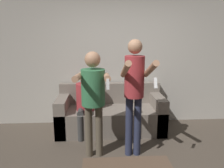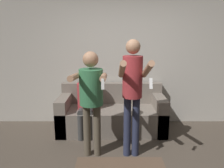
# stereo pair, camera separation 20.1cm
# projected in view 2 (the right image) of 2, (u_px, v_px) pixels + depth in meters

# --- Properties ---
(wall_back) EXTENTS (6.40, 0.06, 2.70)m
(wall_back) POSITION_uv_depth(u_px,v_px,m) (124.00, 59.00, 4.43)
(wall_back) COLOR #B7B2A8
(wall_back) RESTS_ON ground_plane
(couch) EXTENTS (2.01, 0.82, 0.88)m
(couch) POSITION_uv_depth(u_px,v_px,m) (112.00, 115.00, 4.24)
(couch) COLOR slate
(couch) RESTS_ON ground_plane
(person_standing_left) EXTENTS (0.47, 0.74, 1.60)m
(person_standing_left) POSITION_uv_depth(u_px,v_px,m) (91.00, 92.00, 3.16)
(person_standing_left) COLOR brown
(person_standing_left) RESTS_ON ground_plane
(person_standing_right) EXTENTS (0.41, 0.75, 1.77)m
(person_standing_right) POSITION_uv_depth(u_px,v_px,m) (133.00, 87.00, 3.13)
(person_standing_right) COLOR #282D47
(person_standing_right) RESTS_ON ground_plane
(person_seated) EXTENTS (0.33, 0.54, 1.21)m
(person_seated) POSITION_uv_depth(u_px,v_px,m) (86.00, 99.00, 3.99)
(person_seated) COLOR #383838
(person_seated) RESTS_ON ground_plane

